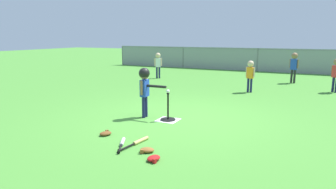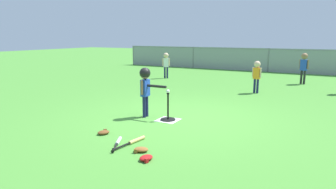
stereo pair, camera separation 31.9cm
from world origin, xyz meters
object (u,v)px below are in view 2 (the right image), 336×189
glove_by_plate (146,158)px  glove_near_bats (104,132)px  spare_bat_wood (134,141)px  fielder_deep_left (166,62)px  fielder_deep_right (304,64)px  baseball_on_tee (168,91)px  fielder_deep_center (257,73)px  batting_tee (168,116)px  glove_tossed_aside (141,150)px  batter_child (145,82)px  spare_bat_silver (118,142)px

glove_by_plate → glove_near_bats: bearing=154.8°
spare_bat_wood → glove_near_bats: bearing=171.4°
fielder_deep_left → fielder_deep_right: bearing=11.3°
baseball_on_tee → fielder_deep_left: (-3.11, 5.55, 0.06)m
fielder_deep_center → batting_tee: bearing=-103.2°
fielder_deep_center → fielder_deep_right: bearing=66.9°
fielder_deep_center → fielder_deep_left: bearing=158.7°
batting_tee → baseball_on_tee: bearing=0.0°
fielder_deep_right → baseball_on_tee: bearing=-107.2°
glove_by_plate → glove_tossed_aside: same height
batter_child → fielder_deep_right: 7.08m
baseball_on_tee → glove_by_plate: size_ratio=0.30×
fielder_deep_right → glove_tossed_aside: size_ratio=4.35×
spare_bat_wood → glove_by_plate: bearing=-41.7°
fielder_deep_left → spare_bat_silver: 7.87m
batter_child → spare_bat_wood: (0.71, -1.48, -0.74)m
batting_tee → fielder_deep_left: size_ratio=0.55×
fielder_deep_right → glove_near_bats: size_ratio=4.24×
fielder_deep_center → glove_by_plate: bearing=-92.0°
baseball_on_tee → glove_by_plate: (0.72, -1.98, -0.58)m
batting_tee → glove_near_bats: batting_tee is taller
glove_near_bats → glove_by_plate: bearing=-25.2°
baseball_on_tee → glove_by_plate: bearing=-70.0°
fielder_deep_right → spare_bat_silver: fielder_deep_right is taller
batter_child → glove_near_bats: (-0.03, -1.37, -0.74)m
fielder_deep_left → spare_bat_silver: (3.08, -7.21, -0.65)m
batting_tee → batter_child: (-0.55, -0.01, 0.68)m
batting_tee → glove_tossed_aside: batting_tee is taller
baseball_on_tee → spare_bat_wood: bearing=-83.8°
fielder_deep_right → spare_bat_silver: (-2.08, -8.24, -0.70)m
spare_bat_silver → glove_by_plate: size_ratio=2.32×
glove_near_bats → fielder_deep_right: bearing=71.8°
fielder_deep_right → glove_tossed_aside: bearing=-100.6°
batter_child → fielder_deep_right: (2.59, 6.59, -0.04)m
fielder_deep_left → spare_bat_wood: (3.28, -7.04, -0.65)m
fielder_deep_center → glove_tossed_aside: size_ratio=3.81×
fielder_deep_right → spare_bat_wood: size_ratio=1.57×
baseball_on_tee → spare_bat_silver: 1.76m
spare_bat_silver → glove_near_bats: glove_near_bats is taller
batting_tee → fielder_deep_center: bearing=76.8°
batting_tee → glove_tossed_aside: (0.48, -1.75, -0.05)m
fielder_deep_left → spare_bat_wood: bearing=-65.0°
glove_by_plate → glove_near_bats: 1.44m
glove_near_bats → glove_tossed_aside: (1.06, -0.38, 0.00)m
spare_bat_silver → batting_tee: bearing=88.7°
fielder_deep_right → fielder_deep_center: bearing=-113.1°
fielder_deep_center → glove_by_plate: 6.00m
batter_child → fielder_deep_left: (-2.57, 5.56, -0.09)m
batter_child → spare_bat_silver: batter_child is taller
glove_near_bats → batter_child: bearing=88.6°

